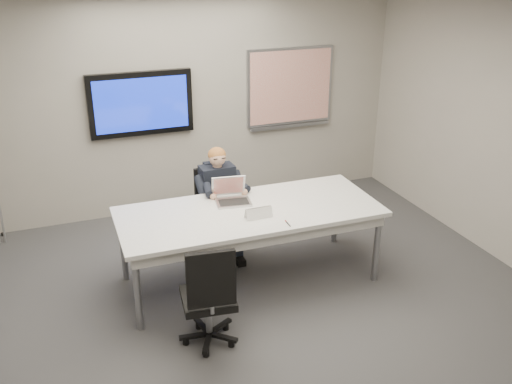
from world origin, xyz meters
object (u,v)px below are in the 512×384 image
object	(u,v)px
laptop	(231,195)
seated_person	(222,214)
conference_table	(250,218)
office_chair_far	(216,222)
office_chair_near	(209,314)

from	to	relation	value
laptop	seated_person	bearing A→B (deg)	96.80
conference_table	seated_person	xyz separation A→B (m)	(-0.09, 0.65, -0.23)
conference_table	office_chair_far	xyz separation A→B (m)	(-0.10, 0.88, -0.44)
office_chair_far	seated_person	xyz separation A→B (m)	(0.01, -0.23, 0.21)
office_chair_near	seated_person	bearing A→B (deg)	-105.00
conference_table	office_chair_near	distance (m)	1.21
office_chair_near	conference_table	bearing A→B (deg)	-121.63
seated_person	laptop	xyz separation A→B (m)	(-0.01, -0.38, 0.38)
office_chair_far	laptop	distance (m)	0.85
office_chair_far	office_chair_near	distance (m)	1.88
office_chair_far	seated_person	size ratio (longest dim) A/B	0.76
office_chair_far	seated_person	bearing A→B (deg)	-96.37
seated_person	laptop	world-z (taller)	seated_person
office_chair_far	office_chair_near	xyz separation A→B (m)	(-0.61, -1.78, 0.03)
office_chair_near	office_chair_far	bearing A→B (deg)	-102.22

